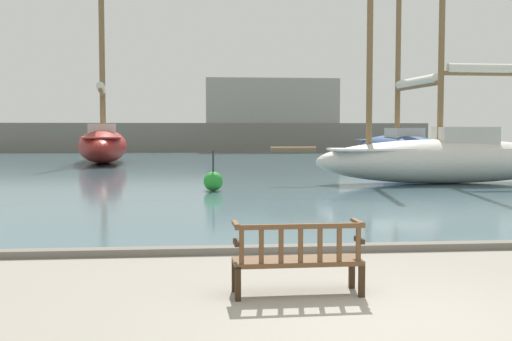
{
  "coord_description": "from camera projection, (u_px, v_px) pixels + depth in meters",
  "views": [
    {
      "loc": [
        -2.0,
        -6.72,
        2.05
      ],
      "look_at": [
        -0.36,
        10.0,
        1.0
      ],
      "focal_mm": 45.0,
      "sensor_mm": 36.0,
      "label": 1
    }
  ],
  "objects": [
    {
      "name": "quay_edge_kerb",
      "position": [
        313.0,
        248.0,
        10.82
      ],
      "size": [
        40.0,
        0.3,
        0.12
      ],
      "primitive_type": "cube",
      "color": "slate",
      "rests_on": "ground"
    },
    {
      "name": "far_breakwater",
      "position": [
        231.0,
        127.0,
        59.84
      ],
      "size": [
        40.25,
        2.4,
        6.91
      ],
      "color": "slate",
      "rests_on": "ground"
    },
    {
      "name": "sailboat_mid_port",
      "position": [
        447.0,
        155.0,
        23.88
      ],
      "size": [
        11.59,
        2.48,
        12.01
      ],
      "color": "silver",
      "rests_on": "harbor_water"
    },
    {
      "name": "sailboat_nearest_port",
      "position": [
        399.0,
        144.0,
        40.37
      ],
      "size": [
        4.1,
        11.7,
        13.47
      ],
      "color": "navy",
      "rests_on": "harbor_water"
    },
    {
      "name": "ground_plane",
      "position": [
        378.0,
        318.0,
        7.0
      ],
      "size": [
        160.0,
        160.0,
        0.0
      ],
      "primitive_type": "plane",
      "color": "gray"
    },
    {
      "name": "park_bench",
      "position": [
        298.0,
        258.0,
        7.96
      ],
      "size": [
        1.61,
        0.56,
        0.92
      ],
      "color": "#322113",
      "rests_on": "ground"
    },
    {
      "name": "channel_buoy",
      "position": [
        213.0,
        181.0,
        20.9
      ],
      "size": [
        0.63,
        0.63,
        1.33
      ],
      "color": "green",
      "rests_on": "harbor_water"
    },
    {
      "name": "sailboat_outer_starboard",
      "position": [
        103.0,
        142.0,
        39.11
      ],
      "size": [
        4.16,
        11.54,
        13.68
      ],
      "color": "maroon",
      "rests_on": "harbor_water"
    },
    {
      "name": "harbor_water",
      "position": [
        218.0,
        156.0,
        50.7
      ],
      "size": [
        100.0,
        80.0,
        0.08
      ],
      "primitive_type": "cube",
      "color": "#476670",
      "rests_on": "ground"
    }
  ]
}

